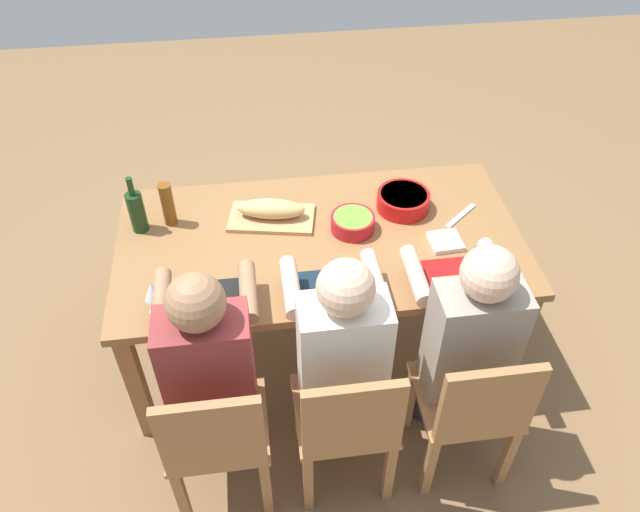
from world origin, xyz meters
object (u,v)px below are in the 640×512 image
Objects in this scene: serving_bowl_salad at (353,222)px; bread_loaf at (271,209)px; dining_table at (320,251)px; chair_far_right at (217,437)px; wine_glass at (153,292)px; beer_bottle at (168,204)px; chair_far_left at (473,407)px; diner_far_right at (210,365)px; napkin_stack at (445,241)px; chair_far_center at (347,422)px; serving_bowl_pasta at (403,200)px; diner_far_left at (467,337)px; diner_far_center at (341,351)px; wine_bottle at (137,211)px; cutting_board at (272,218)px.

bread_loaf is (0.37, -0.12, 0.02)m from serving_bowl_salad.
dining_table is at bearing 15.72° from serving_bowl_salad.
chair_far_right is 0.62m from wine_glass.
chair_far_left is at bearing 139.63° from beer_bottle.
diner_far_right is 1.19m from napkin_stack.
dining_table is 2.19× the size of chair_far_center.
serving_bowl_pasta reaches higher than serving_bowl_salad.
diner_far_right is at bearing -10.17° from chair_far_left.
chair_far_left and bread_loaf have the same top height.
chair_far_center is 1.28m from beer_bottle.
serving_bowl_pasta is at bearing -155.08° from serving_bowl_salad.
bread_loaf is at bearing 175.15° from beer_bottle.
diner_far_left is 1.46m from beer_bottle.
chair_far_center is 2.66× the size of bread_loaf.
dining_table is 0.63m from diner_far_center.
chair_far_left is 4.15× the size of serving_bowl_salad.
wine_glass is (1.14, 0.53, 0.07)m from serving_bowl_pasta.
beer_bottle is 1.29m from napkin_stack.
diner_far_center is at bearing 129.38° from beer_bottle.
bread_loaf is at bearing -133.75° from wine_glass.
wine_glass is at bearing -20.46° from diner_far_center.
beer_bottle is (0.68, -0.21, 0.19)m from dining_table.
cutting_board is at bearing 178.76° from wine_bottle.
diner_far_center is at bearing -160.26° from chair_far_right.
diner_far_right is at bearing -90.00° from chair_far_right.
diner_far_center reaches higher than cutting_board.
serving_bowl_pasta reaches higher than cutting_board.
chair_far_right is 0.51m from chair_far_center.
chair_far_center is 0.92m from wine_glass.
diner_far_right reaches higher than dining_table.
beer_bottle is at bearing -1.88° from serving_bowl_pasta.
bread_loaf is 1.45× the size of beer_bottle.
beer_bottle is 1.57× the size of napkin_stack.
wine_bottle is (1.33, -0.80, 0.15)m from diner_far_left.
beer_bottle is at bearing -80.43° from chair_far_right.
serving_bowl_pasta is 0.64m from bread_loaf.
wine_glass is (0.71, 0.36, 0.19)m from dining_table.
bread_loaf reaches higher than dining_table.
wine_glass is (0.71, -0.45, 0.37)m from chair_far_center.
diner_far_center is at bearing 76.64° from serving_bowl_salad.
cutting_board is 0.62m from wine_bottle.
diner_far_left reaches higher than serving_bowl_pasta.
wine_glass is at bearing -32.24° from chair_far_center.
diner_far_center reaches higher than wine_glass.
beer_bottle reaches higher than serving_bowl_pasta.
diner_far_center is 1.00× the size of diner_far_left.
serving_bowl_salad is at bearing 161.85° from cutting_board.
chair_far_center is at bearing 19.74° from diner_far_left.
bread_loaf is (0.21, -0.79, 0.11)m from diner_far_center.
napkin_stack is at bearing -154.37° from diner_far_right.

